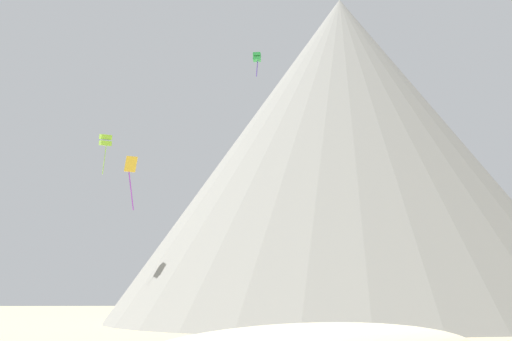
% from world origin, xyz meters
% --- Properties ---
extents(rock_massif, '(83.66, 83.66, 49.41)m').
position_xyz_m(rock_massif, '(12.85, 71.95, 23.09)').
color(rock_massif, gray).
rests_on(rock_massif, ground_plane).
extents(kite_green_high, '(0.83, 0.83, 2.32)m').
position_xyz_m(kite_green_high, '(-2.60, 35.44, 26.27)').
color(kite_green_high, green).
extents(kite_lime_mid, '(1.77, 1.82, 5.28)m').
position_xyz_m(kite_lime_mid, '(-20.14, 57.91, 23.09)').
color(kite_lime_mid, '#8CD133').
extents(kite_gold_low, '(0.90, 0.36, 3.70)m').
position_xyz_m(kite_gold_low, '(-12.31, 19.73, 12.11)').
color(kite_gold_low, gold).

